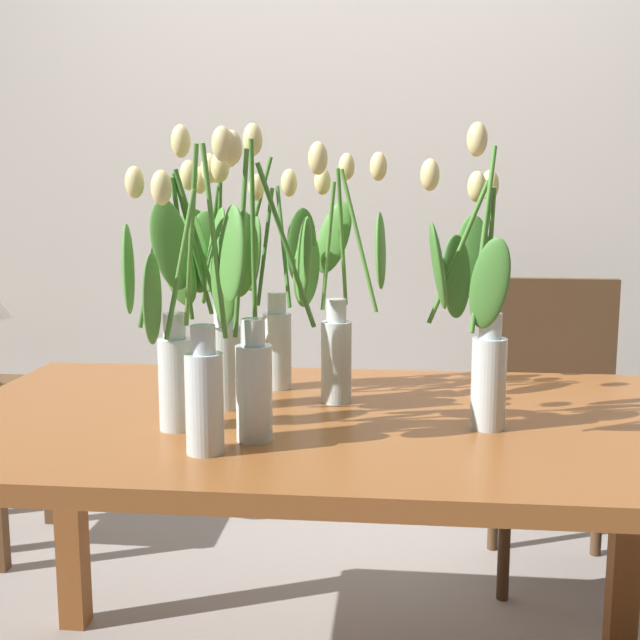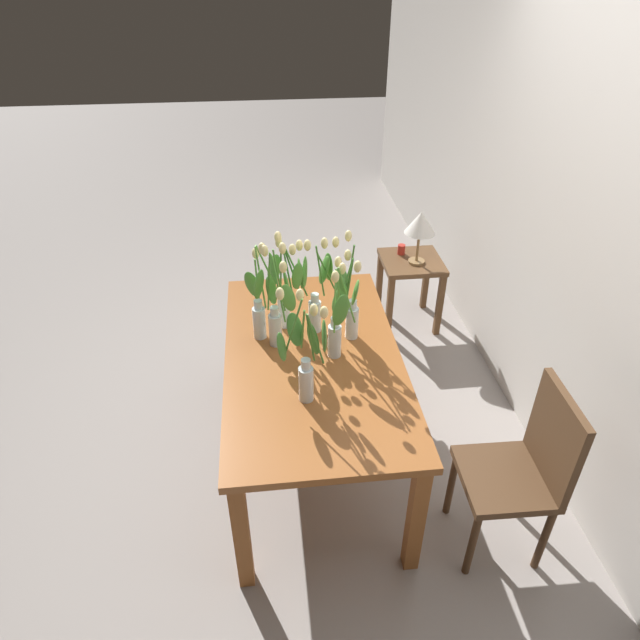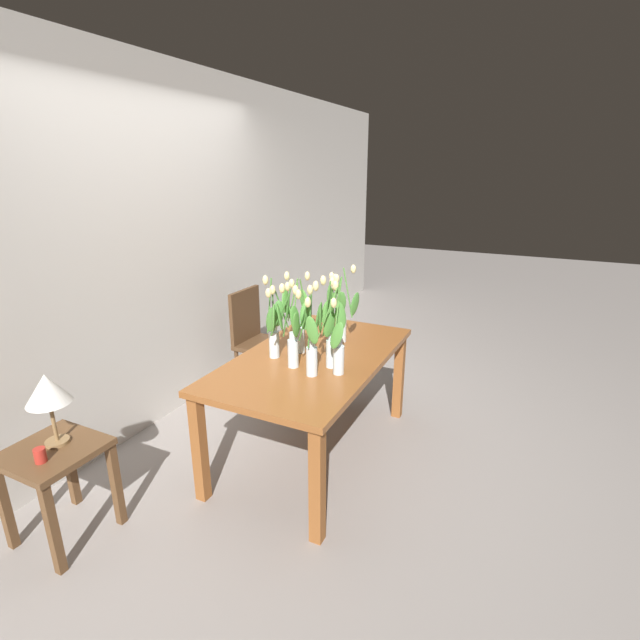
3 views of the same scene
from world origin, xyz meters
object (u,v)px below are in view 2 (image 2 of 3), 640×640
at_px(dining_table, 313,368).
at_px(tulip_vase_5, 348,303).
at_px(pillar_candle, 401,249).
at_px(tulip_vase_2, 319,299).
at_px(tulip_vase_0, 339,321).
at_px(tulip_vase_1, 305,357).
at_px(tulip_vase_3, 262,302).
at_px(tulip_vase_6, 289,289).
at_px(table_lamp, 420,224).
at_px(tulip_vase_4, 276,309).
at_px(dining_chair, 524,466).
at_px(side_table, 411,274).

distance_m(dining_table, tulip_vase_5, 0.39).
bearing_deg(dining_table, pillar_candle, 150.02).
bearing_deg(tulip_vase_2, tulip_vase_0, 15.36).
relative_size(tulip_vase_1, tulip_vase_3, 1.00).
relative_size(tulip_vase_1, tulip_vase_6, 1.08).
xyz_separation_m(dining_table, table_lamp, (-1.26, 0.89, 0.21)).
relative_size(tulip_vase_2, tulip_vase_4, 0.92).
height_order(tulip_vase_3, tulip_vase_5, tulip_vase_3).
distance_m(dining_table, dining_chair, 1.12).
xyz_separation_m(tulip_vase_3, pillar_candle, (-1.20, 1.05, -0.36)).
relative_size(tulip_vase_3, tulip_vase_6, 1.08).
relative_size(tulip_vase_2, tulip_vase_3, 0.93).
distance_m(tulip_vase_4, side_table, 1.67).
bearing_deg(pillar_candle, dining_chair, 2.55).
distance_m(tulip_vase_4, tulip_vase_5, 0.37).
bearing_deg(tulip_vase_3, tulip_vase_0, 58.90).
bearing_deg(tulip_vase_4, tulip_vase_2, 119.51).
distance_m(tulip_vase_5, side_table, 1.43).
height_order(tulip_vase_2, tulip_vase_4, tulip_vase_4).
height_order(tulip_vase_0, tulip_vase_3, tulip_vase_3).
bearing_deg(side_table, tulip_vase_4, -41.14).
xyz_separation_m(tulip_vase_1, tulip_vase_5, (-0.45, 0.26, -0.02)).
bearing_deg(tulip_vase_0, dining_chair, 50.76).
bearing_deg(dining_chair, pillar_candle, -177.45).
bearing_deg(tulip_vase_1, table_lamp, 148.57).
distance_m(tulip_vase_2, tulip_vase_6, 0.17).
distance_m(tulip_vase_4, tulip_vase_6, 0.18).
xyz_separation_m(dining_table, tulip_vase_1, (0.30, -0.06, 0.32)).
height_order(tulip_vase_3, table_lamp, tulip_vase_3).
bearing_deg(tulip_vase_5, tulip_vase_2, -123.75).
distance_m(dining_chair, pillar_candle, 2.05).
bearing_deg(dining_table, tulip_vase_4, -122.22).
bearing_deg(side_table, tulip_vase_0, -29.27).
bearing_deg(tulip_vase_4, dining_table, 57.78).
xyz_separation_m(tulip_vase_0, table_lamp, (-1.28, 0.76, -0.10)).
bearing_deg(tulip_vase_3, table_lamp, 132.85).
xyz_separation_m(tulip_vase_2, dining_chair, (0.89, 0.84, -0.40)).
relative_size(tulip_vase_2, pillar_candle, 7.20).
distance_m(tulip_vase_1, tulip_vase_4, 0.43).
relative_size(tulip_vase_0, tulip_vase_5, 0.95).
relative_size(tulip_vase_4, tulip_vase_5, 1.02).
height_order(tulip_vase_1, tulip_vase_6, tulip_vase_1).
xyz_separation_m(tulip_vase_3, tulip_vase_4, (0.10, 0.07, 0.01)).
bearing_deg(dining_table, tulip_vase_6, -160.55).
xyz_separation_m(tulip_vase_0, pillar_candle, (-1.42, 0.68, -0.36)).
distance_m(tulip_vase_6, side_table, 1.51).
bearing_deg(side_table, tulip_vase_5, -30.07).
relative_size(tulip_vase_0, tulip_vase_3, 0.94).
bearing_deg(tulip_vase_6, tulip_vase_4, -24.00).
bearing_deg(table_lamp, tulip_vase_1, -31.43).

